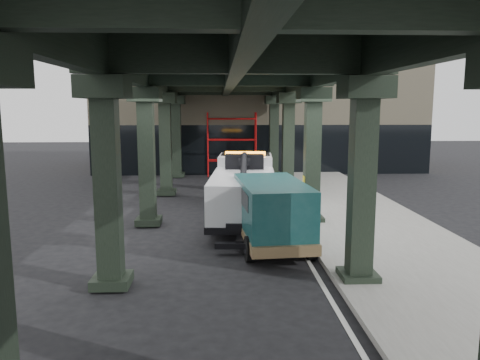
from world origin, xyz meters
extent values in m
plane|color=black|center=(0.00, 0.00, 0.00)|extent=(90.00, 90.00, 0.00)
cube|color=gray|center=(4.50, 2.00, 0.07)|extent=(5.00, 40.00, 0.15)
cube|color=silver|center=(1.70, 2.00, 0.01)|extent=(0.12, 38.00, 0.01)
cube|color=black|center=(2.60, -4.00, 2.50)|extent=(0.55, 0.55, 5.00)
cube|color=black|center=(2.60, -4.00, 4.75)|extent=(1.10, 1.10, 0.50)
cube|color=black|center=(2.60, -4.00, 0.18)|extent=(0.90, 0.90, 0.24)
cube|color=black|center=(2.60, 2.00, 2.50)|extent=(0.55, 0.55, 5.00)
cube|color=black|center=(2.60, 2.00, 4.75)|extent=(1.10, 1.10, 0.50)
cube|color=black|center=(2.60, 2.00, 0.18)|extent=(0.90, 0.90, 0.24)
cube|color=black|center=(2.60, 8.00, 2.50)|extent=(0.55, 0.55, 5.00)
cube|color=black|center=(2.60, 8.00, 4.75)|extent=(1.10, 1.10, 0.50)
cube|color=black|center=(2.60, 8.00, 0.18)|extent=(0.90, 0.90, 0.24)
cube|color=black|center=(2.60, 14.00, 2.50)|extent=(0.55, 0.55, 5.00)
cube|color=black|center=(2.60, 14.00, 4.75)|extent=(1.10, 1.10, 0.50)
cube|color=black|center=(2.60, 14.00, 0.18)|extent=(0.90, 0.90, 0.24)
cube|color=black|center=(-3.40, -4.00, 2.50)|extent=(0.55, 0.55, 5.00)
cube|color=black|center=(-3.40, -4.00, 4.75)|extent=(1.10, 1.10, 0.50)
cube|color=black|center=(-3.40, -4.00, 0.18)|extent=(0.90, 0.90, 0.24)
cube|color=black|center=(-3.40, 2.00, 2.50)|extent=(0.55, 0.55, 5.00)
cube|color=black|center=(-3.40, 2.00, 4.75)|extent=(1.10, 1.10, 0.50)
cube|color=black|center=(-3.40, 2.00, 0.18)|extent=(0.90, 0.90, 0.24)
cube|color=black|center=(-3.40, 8.00, 2.50)|extent=(0.55, 0.55, 5.00)
cube|color=black|center=(-3.40, 8.00, 4.75)|extent=(1.10, 1.10, 0.50)
cube|color=black|center=(-3.40, 8.00, 0.18)|extent=(0.90, 0.90, 0.24)
cube|color=black|center=(-3.40, 14.00, 2.50)|extent=(0.55, 0.55, 5.00)
cube|color=black|center=(-3.40, 14.00, 4.75)|extent=(1.10, 1.10, 0.50)
cube|color=black|center=(-3.40, 14.00, 0.18)|extent=(0.90, 0.90, 0.24)
cube|color=black|center=(2.60, 2.00, 5.55)|extent=(0.35, 32.00, 1.10)
cube|color=black|center=(-3.40, 2.00, 5.55)|extent=(0.35, 32.00, 1.10)
cube|color=black|center=(-0.40, 2.00, 5.55)|extent=(0.35, 32.00, 1.10)
cube|color=black|center=(-0.40, 2.00, 6.25)|extent=(7.40, 32.00, 0.30)
cube|color=#C6B793|center=(2.00, 20.00, 4.00)|extent=(22.00, 10.00, 8.00)
cylinder|color=red|center=(-1.50, 14.90, 2.00)|extent=(0.08, 0.08, 4.00)
cylinder|color=red|center=(-1.50, 14.10, 2.00)|extent=(0.08, 0.08, 4.00)
cylinder|color=red|center=(1.50, 14.90, 2.00)|extent=(0.08, 0.08, 4.00)
cylinder|color=red|center=(1.50, 14.10, 2.00)|extent=(0.08, 0.08, 4.00)
cylinder|color=red|center=(0.00, 14.90, 1.00)|extent=(3.00, 0.08, 0.08)
cylinder|color=red|center=(0.00, 14.90, 2.30)|extent=(3.00, 0.08, 0.08)
cylinder|color=red|center=(0.00, 14.90, 3.60)|extent=(3.00, 0.08, 0.08)
cube|color=black|center=(0.13, 2.50, 0.66)|extent=(1.49, 7.08, 0.23)
cube|color=white|center=(0.32, 4.88, 1.45)|extent=(2.37, 2.42, 1.69)
cube|color=white|center=(0.40, 5.86, 0.98)|extent=(2.25, 0.83, 0.84)
cube|color=black|center=(0.34, 5.12, 1.92)|extent=(2.15, 1.38, 0.80)
cube|color=white|center=(0.05, 1.43, 1.27)|extent=(2.61, 4.85, 1.31)
cube|color=orange|center=(0.31, 4.70, 2.39)|extent=(1.70, 0.39, 0.15)
cube|color=black|center=(0.19, 3.29, 2.20)|extent=(1.54, 0.68, 0.56)
cylinder|color=black|center=(0.06, 1.61, 1.97)|extent=(0.48, 3.29, 1.26)
cube|color=black|center=(-0.14, -0.96, 0.33)|extent=(0.38, 1.33, 0.17)
cube|color=black|center=(-0.19, -1.61, 0.28)|extent=(1.51, 0.35, 0.17)
cylinder|color=black|center=(-0.69, 5.25, 0.52)|extent=(0.41, 1.05, 1.03)
cylinder|color=silver|center=(-0.69, 5.25, 0.52)|extent=(0.41, 0.59, 0.57)
cylinder|color=black|center=(1.37, 5.08, 0.52)|extent=(0.41, 1.05, 1.03)
cylinder|color=silver|center=(1.37, 5.08, 0.52)|extent=(0.41, 0.59, 0.57)
cylinder|color=black|center=(-0.93, 2.16, 0.52)|extent=(0.41, 1.05, 1.03)
cylinder|color=silver|center=(-0.93, 2.16, 0.52)|extent=(0.41, 0.59, 0.57)
cylinder|color=black|center=(1.13, 2.00, 0.52)|extent=(0.41, 1.05, 1.03)
cylinder|color=silver|center=(1.13, 2.00, 0.52)|extent=(0.41, 0.59, 0.57)
cylinder|color=black|center=(-1.03, 0.95, 0.52)|extent=(0.41, 1.05, 1.03)
cylinder|color=silver|center=(-1.03, 0.95, 0.52)|extent=(0.41, 0.59, 0.57)
cylinder|color=black|center=(1.03, 0.78, 0.52)|extent=(0.41, 1.05, 1.03)
cylinder|color=silver|center=(1.03, 0.78, 0.52)|extent=(0.41, 0.59, 0.57)
cube|color=#134344|center=(0.60, 1.57, 0.84)|extent=(1.89, 1.13, 0.80)
cube|color=#134344|center=(0.81, -0.85, 1.19)|extent=(2.20, 4.13, 1.73)
cube|color=olive|center=(0.78, -0.50, 0.49)|extent=(2.32, 5.10, 0.31)
cube|color=black|center=(0.63, 1.22, 1.55)|extent=(1.75, 0.53, 0.74)
cube|color=black|center=(0.79, -0.59, 1.64)|extent=(2.16, 3.34, 0.49)
cube|color=silver|center=(0.56, 2.04, 0.49)|extent=(1.77, 0.26, 0.27)
cylinder|color=black|center=(-0.28, 1.45, 0.37)|extent=(0.31, 0.76, 0.74)
cylinder|color=silver|center=(-0.28, 1.45, 0.37)|extent=(0.32, 0.43, 0.41)
cylinder|color=black|center=(1.48, 1.60, 0.37)|extent=(0.31, 0.76, 0.74)
cylinder|color=silver|center=(1.48, 1.60, 0.37)|extent=(0.32, 0.43, 0.41)
cylinder|color=black|center=(0.04, -2.25, 0.37)|extent=(0.31, 0.76, 0.74)
cylinder|color=silver|center=(0.04, -2.25, 0.37)|extent=(0.32, 0.43, 0.41)
cylinder|color=black|center=(1.81, -2.10, 0.37)|extent=(0.31, 0.76, 0.74)
cylinder|color=silver|center=(1.81, -2.10, 0.37)|extent=(0.32, 0.43, 0.41)
camera|label=1|loc=(-0.80, -14.87, 4.29)|focal=35.00mm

